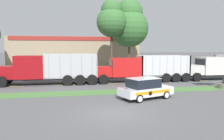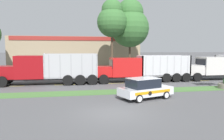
# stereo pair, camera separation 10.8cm
# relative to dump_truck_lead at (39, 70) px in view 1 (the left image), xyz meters

# --- Properties ---
(ground_plane) EXTENTS (600.00, 600.00, 0.00)m
(ground_plane) POSITION_rel_dump_truck_lead_xyz_m (5.95, -12.18, -1.64)
(ground_plane) COLOR #515154
(grass_verge) EXTENTS (120.00, 2.07, 0.06)m
(grass_verge) POSITION_rel_dump_truck_lead_xyz_m (5.95, -5.72, -1.61)
(grass_verge) COLOR #477538
(grass_verge) RESTS_ON ground_plane
(centre_line_3) EXTENTS (2.40, 0.14, 0.01)m
(centre_line_3) POSITION_rel_dump_truck_lead_xyz_m (-2.60, -0.69, -1.64)
(centre_line_3) COLOR yellow
(centre_line_3) RESTS_ON ground_plane
(centre_line_4) EXTENTS (2.40, 0.14, 0.01)m
(centre_line_4) POSITION_rel_dump_truck_lead_xyz_m (2.80, -0.69, -1.64)
(centre_line_4) COLOR yellow
(centre_line_4) RESTS_ON ground_plane
(centre_line_5) EXTENTS (2.40, 0.14, 0.01)m
(centre_line_5) POSITION_rel_dump_truck_lead_xyz_m (8.20, -0.69, -1.64)
(centre_line_5) COLOR yellow
(centre_line_5) RESTS_ON ground_plane
(centre_line_6) EXTENTS (2.40, 0.14, 0.01)m
(centre_line_6) POSITION_rel_dump_truck_lead_xyz_m (13.60, -0.69, -1.64)
(centre_line_6) COLOR yellow
(centre_line_6) RESTS_ON ground_plane
(centre_line_7) EXTENTS (2.40, 0.14, 0.01)m
(centre_line_7) POSITION_rel_dump_truck_lead_xyz_m (19.00, -0.69, -1.64)
(centre_line_7) COLOR yellow
(centre_line_7) RESTS_ON ground_plane
(dump_truck_lead) EXTENTS (11.03, 2.75, 3.45)m
(dump_truck_lead) POSITION_rel_dump_truck_lead_xyz_m (0.00, 0.00, 0.00)
(dump_truck_lead) COLOR black
(dump_truck_lead) RESTS_ON ground_plane
(dump_truck_mid) EXTENTS (11.13, 2.79, 3.59)m
(dump_truck_mid) POSITION_rel_dump_truck_lead_xyz_m (21.91, 0.14, -0.12)
(dump_truck_mid) COLOR black
(dump_truck_mid) RESTS_ON ground_plane
(dump_truck_far_right) EXTENTS (11.61, 2.71, 3.13)m
(dump_truck_far_right) POSITION_rel_dump_truck_lead_xyz_m (10.85, 0.12, -0.12)
(dump_truck_far_right) COLOR black
(dump_truck_far_right) RESTS_ON ground_plane
(rally_car) EXTENTS (4.55, 3.10, 1.68)m
(rally_car) POSITION_rel_dump_truck_lead_xyz_m (9.08, -8.79, -0.81)
(rally_car) COLOR silver
(rally_car) RESTS_ON ground_plane
(store_building_backdrop) EXTENTS (26.68, 12.10, 6.51)m
(store_building_backdrop) POSITION_rel_dump_truck_lead_xyz_m (4.54, 25.71, 1.62)
(store_building_backdrop) COLOR #9E896B
(store_building_backdrop) RESTS_ON ground_plane
(tree_behind_left) EXTENTS (5.04, 5.04, 12.20)m
(tree_behind_left) POSITION_rel_dump_truck_lead_xyz_m (10.28, 11.56, 7.26)
(tree_behind_left) COLOR #473828
(tree_behind_left) RESTS_ON ground_plane
(tree_behind_centre) EXTENTS (6.89, 6.89, 12.88)m
(tree_behind_centre) POSITION_rel_dump_truck_lead_xyz_m (13.97, 13.79, 6.76)
(tree_behind_centre) COLOR #473828
(tree_behind_centre) RESTS_ON ground_plane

